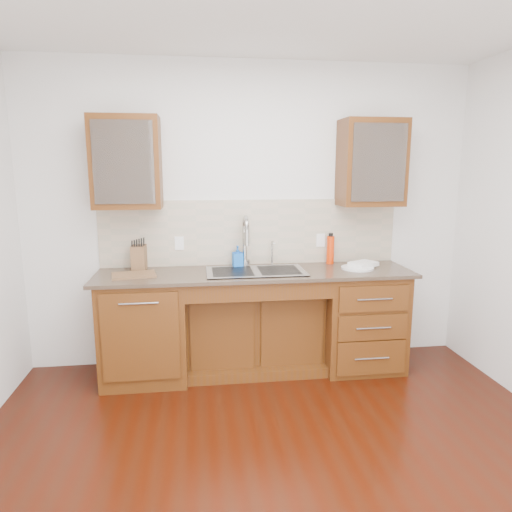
{
  "coord_description": "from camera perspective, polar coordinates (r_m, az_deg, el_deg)",
  "views": [
    {
      "loc": [
        -0.49,
        -2.35,
        1.79
      ],
      "look_at": [
        0.0,
        1.4,
        1.05
      ],
      "focal_mm": 32.0,
      "sensor_mm": 36.0,
      "label": 1
    }
  ],
  "objects": [
    {
      "name": "water_bottle",
      "position": [
        4.26,
        9.28,
        0.74
      ],
      "size": [
        0.08,
        0.08,
        0.25
      ],
      "primitive_type": "cylinder",
      "rotation": [
        0.0,
        0.0,
        -0.15
      ],
      "color": "red",
      "rests_on": "countertop"
    },
    {
      "name": "outlet_left",
      "position": [
        4.13,
        -9.57,
        1.58
      ],
      "size": [
        0.08,
        0.01,
        0.12
      ],
      "primitive_type": "cube",
      "color": "white",
      "rests_on": "backsplash"
    },
    {
      "name": "base_cabinet_center",
      "position": [
        4.17,
        -0.24,
        -9.14
      ],
      "size": [
        1.2,
        0.44,
        0.7
      ],
      "primitive_type": "cube",
      "color": "#593014",
      "rests_on": "ground"
    },
    {
      "name": "soap_bottle",
      "position": [
        4.07,
        -2.31,
        -0.06
      ],
      "size": [
        0.1,
        0.1,
        0.19
      ],
      "primitive_type": "imported",
      "rotation": [
        0.0,
        0.0,
        0.11
      ],
      "color": "blue",
      "rests_on": "countertop"
    },
    {
      "name": "upper_cabinet_left",
      "position": [
        3.97,
        -15.86,
        11.16
      ],
      "size": [
        0.55,
        0.34,
        0.75
      ],
      "primitive_type": "cube",
      "color": "#593014",
      "rests_on": "wall_back"
    },
    {
      "name": "backsplash",
      "position": [
        4.16,
        -0.61,
        2.98
      ],
      "size": [
        2.7,
        0.02,
        0.59
      ],
      "primitive_type": "cube",
      "color": "beige",
      "rests_on": "wall_back"
    },
    {
      "name": "wall_back",
      "position": [
        4.2,
        -0.71,
        5.06
      ],
      "size": [
        4.0,
        0.1,
        2.7
      ],
      "primitive_type": "cube",
      "color": "silver",
      "rests_on": "ground"
    },
    {
      "name": "cup_left_b",
      "position": [
        3.96,
        -14.21,
        10.41
      ],
      "size": [
        0.12,
        0.12,
        0.09
      ],
      "primitive_type": "imported",
      "rotation": [
        0.0,
        0.0,
        -0.32
      ],
      "color": "silver",
      "rests_on": "upper_cabinet_left"
    },
    {
      "name": "countertop",
      "position": [
        3.91,
        -0.05,
        -2.16
      ],
      "size": [
        2.7,
        0.65,
        0.03
      ],
      "primitive_type": "cube",
      "color": "#84705B",
      "rests_on": "base_cabinet_left"
    },
    {
      "name": "knife_block",
      "position": [
        4.11,
        -14.39,
        -0.16
      ],
      "size": [
        0.12,
        0.19,
        0.21
      ],
      "primitive_type": "cube",
      "rotation": [
        0.0,
        0.0,
        -0.04
      ],
      "color": "brown",
      "rests_on": "countertop"
    },
    {
      "name": "ground",
      "position": [
        3.02,
        3.87,
        -26.41
      ],
      "size": [
        4.0,
        3.5,
        0.1
      ],
      "primitive_type": "cube",
      "color": "black"
    },
    {
      "name": "filter_tap",
      "position": [
        4.13,
        2.02,
        0.45
      ],
      "size": [
        0.02,
        0.02,
        0.24
      ],
      "primitive_type": "cylinder",
      "color": "#999993",
      "rests_on": "countertop"
    },
    {
      "name": "sink",
      "position": [
        3.91,
        -0.02,
        -3.21
      ],
      "size": [
        0.84,
        0.46,
        0.19
      ],
      "primitive_type": "cube",
      "color": "#9E9EA5",
      "rests_on": "countertop"
    },
    {
      "name": "cup_right_b",
      "position": [
        4.28,
        16.12,
        10.36
      ],
      "size": [
        0.11,
        0.11,
        0.09
      ],
      "primitive_type": "imported",
      "rotation": [
        0.0,
        0.0,
        0.21
      ],
      "color": "silver",
      "rests_on": "upper_cabinet_right"
    },
    {
      "name": "upper_cabinet_right",
      "position": [
        4.22,
        14.22,
        11.21
      ],
      "size": [
        0.55,
        0.34,
        0.75
      ],
      "primitive_type": "cube",
      "color": "#593014",
      "rests_on": "wall_back"
    },
    {
      "name": "outlet_right",
      "position": [
        4.29,
        8.08,
        1.96
      ],
      "size": [
        0.08,
        0.01,
        0.12
      ],
      "primitive_type": "cube",
      "color": "white",
      "rests_on": "backsplash"
    },
    {
      "name": "base_cabinet_left",
      "position": [
        4.05,
        -13.69,
        -8.73
      ],
      "size": [
        0.7,
        0.62,
        0.88
      ],
      "primitive_type": "cube",
      "color": "#593014",
      "rests_on": "ground"
    },
    {
      "name": "base_cabinet_right",
      "position": [
        4.27,
        12.77,
        -7.63
      ],
      "size": [
        0.7,
        0.62,
        0.88
      ],
      "primitive_type": "cube",
      "color": "#593014",
      "rests_on": "ground"
    },
    {
      "name": "cup_left_a",
      "position": [
        3.98,
        -17.11,
        10.29
      ],
      "size": [
        0.15,
        0.15,
        0.09
      ],
      "primitive_type": "imported",
      "rotation": [
        0.0,
        0.0,
        -0.43
      ],
      "color": "white",
      "rests_on": "upper_cabinet_left"
    },
    {
      "name": "dish_towel",
      "position": [
        4.16,
        13.26,
        -0.97
      ],
      "size": [
        0.28,
        0.26,
        0.04
      ],
      "primitive_type": "cube",
      "rotation": [
        0.0,
        0.0,
        0.5
      ],
      "color": "silver",
      "rests_on": "plate"
    },
    {
      "name": "faucet",
      "position": [
        4.07,
        -1.42,
        1.45
      ],
      "size": [
        0.04,
        0.04,
        0.4
      ],
      "primitive_type": "cylinder",
      "color": "#999993",
      "rests_on": "countertop"
    },
    {
      "name": "plate",
      "position": [
        4.11,
        12.57,
        -1.47
      ],
      "size": [
        0.35,
        0.35,
        0.02
      ],
      "primitive_type": "cylinder",
      "rotation": [
        0.0,
        0.0,
        0.29
      ],
      "color": "silver",
      "rests_on": "countertop"
    },
    {
      "name": "cutting_board",
      "position": [
        3.89,
        -15.03,
        -2.29
      ],
      "size": [
        0.39,
        0.3,
        0.02
      ],
      "primitive_type": "cube",
      "rotation": [
        0.0,
        0.0,
        0.18
      ],
      "color": "#9D6433",
      "rests_on": "countertop"
    },
    {
      "name": "cup_right_a",
      "position": [
        4.19,
        13.16,
        10.56
      ],
      "size": [
        0.16,
        0.16,
        0.1
      ],
      "primitive_type": "imported",
      "rotation": [
        0.0,
        0.0,
        0.37
      ],
      "color": "white",
      "rests_on": "upper_cabinet_right"
    }
  ]
}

